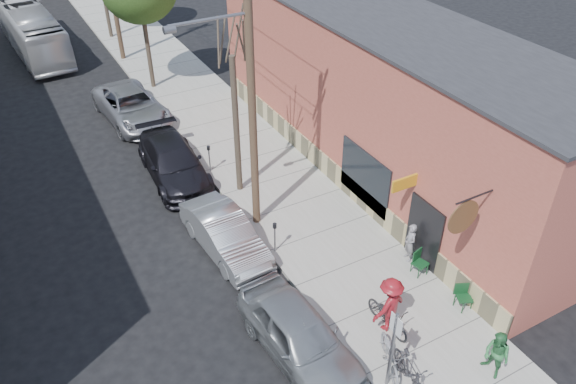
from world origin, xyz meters
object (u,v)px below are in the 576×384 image
sign_post (393,344)px  car_1 (225,234)px  patio_chair_a (464,297)px  patron_grey (410,243)px  car_3 (132,106)px  patron_green (496,355)px  parked_bike_a (410,373)px  patio_chair_b (420,263)px  bus (32,31)px  car_0 (299,335)px  tree_bare (236,127)px  parking_meter_near (275,233)px  parking_meter_far (209,154)px  utility_pole_near (250,96)px  parked_bike_b (390,355)px  car_2 (173,162)px  cyclist (390,305)px

sign_post → car_1: (-1.55, 7.48, -1.09)m
patio_chair_a → sign_post: bearing=-138.8°
patron_grey → car_3: patron_grey is taller
patron_green → parked_bike_a: patron_green is taller
patio_chair_b → bus: bus is taller
car_1 → car_0: bearing=-94.5°
tree_bare → parked_bike_a: size_ratio=3.12×
patio_chair_b → patron_green: size_ratio=0.56×
patio_chair_a → parking_meter_near: bearing=151.6°
patron_green → car_0: size_ratio=0.33×
patio_chair_b → patron_green: 4.28m
patio_chair_b → patron_grey: 0.81m
parking_meter_far → utility_pole_near: bearing=-88.0°
parked_bike_a → parked_bike_b: parked_bike_a is taller
patron_green → car_2: (-4.35, 14.05, -0.16)m
patio_chair_a → patio_chair_b: bearing=120.8°
utility_pole_near → patio_chair_a: 9.45m
patio_chair_b → car_2: size_ratio=0.16×
parking_meter_near → cyclist: bearing=-74.3°
cyclist → tree_bare: bearing=-95.8°
utility_pole_near → patron_green: 10.82m
bus → patron_green: bearing=-81.0°
car_0 → car_1: 5.29m
patio_chair_b → utility_pole_near: bearing=109.7°
parked_bike_b → patron_green: bearing=-10.9°
bus → car_3: bearing=-80.6°
bus → parking_meter_far: bearing=-80.6°
parking_meter_near → parking_meter_far: bearing=90.0°
bus → parked_bike_b: bearing=-84.7°
parking_meter_far → patron_grey: bearing=-65.9°
cyclist → parking_meter_far: bearing=-93.7°
parked_bike_a → bus: size_ratio=0.18×
cyclist → parked_bike_b: 1.53m
tree_bare → car_2: bearing=130.8°
parking_meter_far → patio_chair_a: (3.95, -11.29, -0.39)m
utility_pole_near → patio_chair_a: (3.81, -7.18, -4.82)m
car_2 → cyclist: bearing=-73.1°
car_1 → car_2: car_2 is taller
tree_bare → bus: bearing=103.4°
car_2 → car_1: bearing=-87.1°
parked_bike_b → car_2: bearing=122.2°
parking_meter_near → parked_bike_a: (0.57, -6.74, -0.28)m
patron_grey → bus: 28.26m
car_2 → car_3: 5.99m
patron_green → parked_bike_b: size_ratio=0.88×
patio_chair_b → car_3: (-5.26, 15.86, 0.19)m
sign_post → parked_bike_a: size_ratio=1.51×
patron_green → bus: bus is taller
parked_bike_a → car_2: 13.38m
parking_meter_far → tree_bare: size_ratio=0.21×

